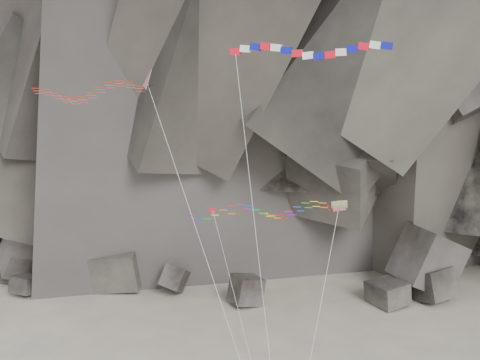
# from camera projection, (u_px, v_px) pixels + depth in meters

# --- Properties ---
(headland) EXTENTS (110.00, 70.00, 84.00)m
(headland) POSITION_uv_depth(u_px,v_px,m) (295.00, 1.00, 106.44)
(headland) COLOR #4E4840
(headland) RESTS_ON ground
(boulder_field) EXTENTS (66.12, 13.71, 10.43)m
(boulder_field) POSITION_uv_depth(u_px,v_px,m) (236.00, 273.00, 82.35)
(boulder_field) COLOR #47423F
(boulder_field) RESTS_ON ground
(delta_kite) EXTENTS (19.71, 7.23, 28.69)m
(delta_kite) POSITION_uv_depth(u_px,v_px,m) (84.00, 91.00, 43.94)
(delta_kite) COLOR red
(delta_kite) RESTS_ON ground
(banner_kite) EXTENTS (11.25, 7.59, 30.44)m
(banner_kite) POSITION_uv_depth(u_px,v_px,m) (308.00, 52.00, 41.42)
(banner_kite) COLOR red
(banner_kite) RESTS_ON ground
(parafoil_kite) EXTENTS (12.41, 7.82, 19.09)m
(parafoil_kite) POSITION_uv_depth(u_px,v_px,m) (258.00, 210.00, 45.27)
(parafoil_kite) COLOR #FAEE0D
(parafoil_kite) RESTS_ON ground
(pennant_kite) EXTENTS (6.16, 6.09, 18.50)m
(pennant_kite) POSITION_uv_depth(u_px,v_px,m) (231.00, 282.00, 43.38)
(pennant_kite) COLOR red
(pennant_kite) RESTS_ON ground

